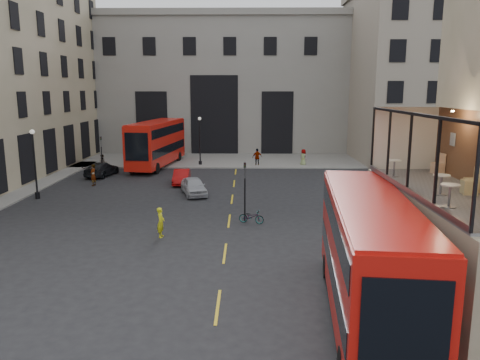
{
  "coord_description": "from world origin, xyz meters",
  "views": [
    {
      "loc": [
        -0.9,
        -16.86,
        8.32
      ],
      "look_at": [
        -1.28,
        10.37,
        3.0
      ],
      "focal_mm": 35.0,
      "sensor_mm": 36.0,
      "label": 1
    }
  ],
  "objects_px": {
    "pedestrian_b": "(159,158)",
    "cafe_table_mid": "(441,182)",
    "traffic_light_far": "(101,151)",
    "car_c": "(102,169)",
    "car_a": "(194,186)",
    "pedestrian_c": "(257,157)",
    "car_b": "(182,177)",
    "bus_far": "(157,141)",
    "cafe_chair_c": "(470,186)",
    "cafe_table_near": "(450,192)",
    "cafe_chair_b": "(472,184)",
    "pedestrian_a": "(103,163)",
    "cafe_table_far": "(394,165)",
    "traffic_light_near": "(245,184)",
    "bus_near": "(368,252)",
    "pedestrian_d": "(303,157)",
    "street_lamp_a": "(35,168)",
    "cyclist": "(161,222)",
    "street_lamp_b": "(200,144)",
    "cafe_chair_d": "(438,167)",
    "pedestrian_e": "(93,175)"
  },
  "relations": [
    {
      "from": "cafe_chair_d",
      "to": "street_lamp_a",
      "type": "bearing_deg",
      "value": 150.17
    },
    {
      "from": "bus_far",
      "to": "cyclist",
      "type": "bearing_deg",
      "value": -78.97
    },
    {
      "from": "car_c",
      "to": "cafe_table_far",
      "type": "height_order",
      "value": "cafe_table_far"
    },
    {
      "from": "pedestrian_d",
      "to": "cafe_table_near",
      "type": "relative_size",
      "value": 2.42
    },
    {
      "from": "street_lamp_a",
      "to": "cyclist",
      "type": "xyz_separation_m",
      "value": [
        11.24,
        -9.34,
        -1.53
      ]
    },
    {
      "from": "car_a",
      "to": "pedestrian_a",
      "type": "bearing_deg",
      "value": 117.7
    },
    {
      "from": "car_a",
      "to": "pedestrian_c",
      "type": "distance_m",
      "value": 15.2
    },
    {
      "from": "car_b",
      "to": "cyclist",
      "type": "bearing_deg",
      "value": -89.78
    },
    {
      "from": "pedestrian_a",
      "to": "pedestrian_d",
      "type": "bearing_deg",
      "value": -9.15
    },
    {
      "from": "street_lamp_a",
      "to": "cafe_chair_d",
      "type": "xyz_separation_m",
      "value": [
        24.67,
        -14.14,
        2.48
      ]
    },
    {
      "from": "traffic_light_far",
      "to": "car_c",
      "type": "xyz_separation_m",
      "value": [
        0.06,
        -0.48,
        -1.75
      ]
    },
    {
      "from": "car_b",
      "to": "car_c",
      "type": "distance_m",
      "value": 9.05
    },
    {
      "from": "cafe_table_near",
      "to": "cafe_chair_b",
      "type": "height_order",
      "value": "cafe_chair_b"
    },
    {
      "from": "bus_near",
      "to": "cafe_table_near",
      "type": "relative_size",
      "value": 15.41
    },
    {
      "from": "pedestrian_b",
      "to": "cafe_table_mid",
      "type": "bearing_deg",
      "value": -113.51
    },
    {
      "from": "pedestrian_d",
      "to": "cafe_chair_c",
      "type": "xyz_separation_m",
      "value": [
        1.76,
        -34.42,
        3.99
      ]
    },
    {
      "from": "pedestrian_b",
      "to": "cafe_table_near",
      "type": "height_order",
      "value": "cafe_table_near"
    },
    {
      "from": "bus_near",
      "to": "traffic_light_far",
      "type": "bearing_deg",
      "value": 122.71
    },
    {
      "from": "pedestrian_a",
      "to": "pedestrian_b",
      "type": "distance_m",
      "value": 6.22
    },
    {
      "from": "pedestrian_d",
      "to": "cafe_table_near",
      "type": "distance_m",
      "value": 36.58
    },
    {
      "from": "car_b",
      "to": "cafe_table_mid",
      "type": "height_order",
      "value": "cafe_table_mid"
    },
    {
      "from": "cafe_table_far",
      "to": "car_c",
      "type": "bearing_deg",
      "value": 129.88
    },
    {
      "from": "cafe_chair_b",
      "to": "cafe_chair_c",
      "type": "distance_m",
      "value": 0.5
    },
    {
      "from": "pedestrian_e",
      "to": "cafe_chair_c",
      "type": "xyz_separation_m",
      "value": [
        21.37,
        -23.29,
        3.95
      ]
    },
    {
      "from": "car_b",
      "to": "cafe_chair_d",
      "type": "xyz_separation_m",
      "value": [
        14.33,
        -19.98,
        4.24
      ]
    },
    {
      "from": "cafe_table_near",
      "to": "cafe_table_far",
      "type": "xyz_separation_m",
      "value": [
        -0.11,
        5.36,
        -0.02
      ]
    },
    {
      "from": "street_lamp_b",
      "to": "car_b",
      "type": "bearing_deg",
      "value": -93.77
    },
    {
      "from": "traffic_light_far",
      "to": "cafe_table_far",
      "type": "distance_m",
      "value": 32.35
    },
    {
      "from": "car_a",
      "to": "street_lamp_b",
      "type": "bearing_deg",
      "value": 76.77
    },
    {
      "from": "cyclist",
      "to": "cafe_chair_b",
      "type": "relative_size",
      "value": 1.86
    },
    {
      "from": "cafe_table_near",
      "to": "bus_far",
      "type": "bearing_deg",
      "value": 114.44
    },
    {
      "from": "cyclist",
      "to": "street_lamp_b",
      "type": "bearing_deg",
      "value": 2.07
    },
    {
      "from": "street_lamp_b",
      "to": "cafe_table_near",
      "type": "xyz_separation_m",
      "value": [
        11.58,
        -36.27,
        2.7
      ]
    },
    {
      "from": "traffic_light_far",
      "to": "street_lamp_a",
      "type": "distance_m",
      "value": 10.2
    },
    {
      "from": "pedestrian_c",
      "to": "traffic_light_far",
      "type": "bearing_deg",
      "value": 4.72
    },
    {
      "from": "car_b",
      "to": "pedestrian_d",
      "type": "distance_m",
      "value": 15.79
    },
    {
      "from": "traffic_light_near",
      "to": "cafe_table_mid",
      "type": "xyz_separation_m",
      "value": [
        7.02,
        -12.5,
        2.66
      ]
    },
    {
      "from": "bus_far",
      "to": "cafe_chair_c",
      "type": "bearing_deg",
      "value": -62.25
    },
    {
      "from": "car_c",
      "to": "pedestrian_c",
      "type": "xyz_separation_m",
      "value": [
        15.22,
        6.2,
        0.29
      ]
    },
    {
      "from": "car_b",
      "to": "cafe_table_mid",
      "type": "distance_m",
      "value": 27.81
    },
    {
      "from": "cafe_table_far",
      "to": "cafe_chair_b",
      "type": "height_order",
      "value": "cafe_chair_b"
    },
    {
      "from": "bus_far",
      "to": "car_c",
      "type": "xyz_separation_m",
      "value": [
        -4.38,
        -5.71,
        -2.08
      ]
    },
    {
      "from": "traffic_light_near",
      "to": "bus_near",
      "type": "distance_m",
      "value": 13.57
    },
    {
      "from": "bus_far",
      "to": "cafe_chair_c",
      "type": "height_order",
      "value": "cafe_chair_c"
    },
    {
      "from": "pedestrian_a",
      "to": "cafe_table_far",
      "type": "height_order",
      "value": "cafe_table_far"
    },
    {
      "from": "pedestrian_a",
      "to": "cafe_table_mid",
      "type": "bearing_deg",
      "value": -74.41
    },
    {
      "from": "cyclist",
      "to": "cafe_table_near",
      "type": "distance_m",
      "value": 16.31
    },
    {
      "from": "car_c",
      "to": "cafe_chair_c",
      "type": "relative_size",
      "value": 4.8
    },
    {
      "from": "cafe_chair_b",
      "to": "street_lamp_a",
      "type": "bearing_deg",
      "value": 143.67
    },
    {
      "from": "pedestrian_d",
      "to": "cafe_table_mid",
      "type": "relative_size",
      "value": 2.47
    }
  ]
}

